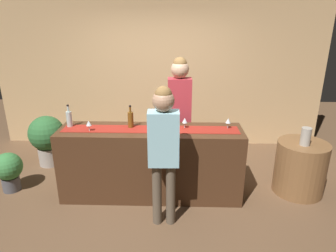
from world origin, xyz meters
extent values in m
plane|color=brown|center=(0.00, 0.00, 0.00)|extent=(10.00, 10.00, 0.00)
cube|color=tan|center=(0.00, 1.90, 1.45)|extent=(6.00, 0.12, 2.90)
cube|color=#472B19|center=(0.00, 0.00, 0.48)|extent=(2.40, 0.60, 0.96)
cube|color=maroon|center=(0.00, 0.00, 0.97)|extent=(2.28, 0.28, 0.01)
cylinder|color=#B2C6C1|center=(-1.08, 0.07, 1.07)|extent=(0.07, 0.07, 0.21)
cylinder|color=#B2C6C1|center=(-1.08, 0.07, 1.21)|extent=(0.03, 0.03, 0.08)
cylinder|color=black|center=(-1.08, 0.07, 1.26)|extent=(0.03, 0.03, 0.02)
cylinder|color=brown|center=(-0.26, 0.07, 1.07)|extent=(0.07, 0.07, 0.21)
cylinder|color=brown|center=(-0.26, 0.07, 1.21)|extent=(0.03, 0.03, 0.08)
cylinder|color=black|center=(-0.26, 0.07, 1.26)|extent=(0.03, 0.03, 0.02)
cylinder|color=silver|center=(1.01, 0.06, 0.97)|extent=(0.06, 0.06, 0.00)
cylinder|color=silver|center=(1.01, 0.06, 1.01)|extent=(0.01, 0.01, 0.08)
cone|color=silver|center=(1.01, 0.06, 1.08)|extent=(0.07, 0.07, 0.06)
cylinder|color=silver|center=(0.44, 0.05, 0.97)|extent=(0.06, 0.06, 0.00)
cylinder|color=silver|center=(0.44, 0.05, 1.01)|extent=(0.01, 0.01, 0.08)
cone|color=silver|center=(0.44, 0.05, 1.08)|extent=(0.07, 0.07, 0.06)
cylinder|color=silver|center=(-0.77, -0.09, 0.97)|extent=(0.06, 0.06, 0.00)
cylinder|color=silver|center=(-0.77, -0.09, 1.01)|extent=(0.01, 0.01, 0.08)
cone|color=silver|center=(-0.77, -0.09, 1.08)|extent=(0.07, 0.07, 0.06)
cylinder|color=#26262B|center=(0.46, 0.58, 0.43)|extent=(0.11, 0.11, 0.85)
cylinder|color=#26262B|center=(0.30, 0.58, 0.43)|extent=(0.11, 0.11, 0.85)
cube|color=#B7333D|center=(0.38, 0.58, 1.19)|extent=(0.35, 0.21, 0.67)
sphere|color=#DBAD89|center=(0.38, 0.58, 1.65)|extent=(0.26, 0.26, 0.26)
sphere|color=olive|center=(0.38, 0.58, 1.72)|extent=(0.20, 0.20, 0.20)
cylinder|color=brown|center=(0.12, -0.62, 0.39)|extent=(0.11, 0.11, 0.78)
cylinder|color=brown|center=(0.28, -0.62, 0.39)|extent=(0.11, 0.11, 0.78)
cube|color=#99D1E0|center=(0.20, -0.62, 1.09)|extent=(0.35, 0.21, 0.62)
sphere|color=tan|center=(0.20, -0.62, 1.52)|extent=(0.23, 0.23, 0.23)
sphere|color=olive|center=(0.20, -0.62, 1.58)|extent=(0.18, 0.18, 0.18)
cylinder|color=brown|center=(2.06, 0.14, 0.37)|extent=(0.68, 0.68, 0.74)
cylinder|color=#A8A399|center=(2.04, 0.08, 0.86)|extent=(0.13, 0.13, 0.24)
cylinder|color=#9E9389|center=(-1.78, 0.87, 0.15)|extent=(0.35, 0.35, 0.31)
sphere|color=#2D6633|center=(-1.78, 0.87, 0.55)|extent=(0.57, 0.57, 0.57)
cylinder|color=#4C4C51|center=(-2.01, 0.04, 0.10)|extent=(0.24, 0.24, 0.21)
sphere|color=#387A3D|center=(-2.01, 0.04, 0.38)|extent=(0.39, 0.39, 0.39)
camera|label=1|loc=(0.34, -3.65, 2.34)|focal=32.18mm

